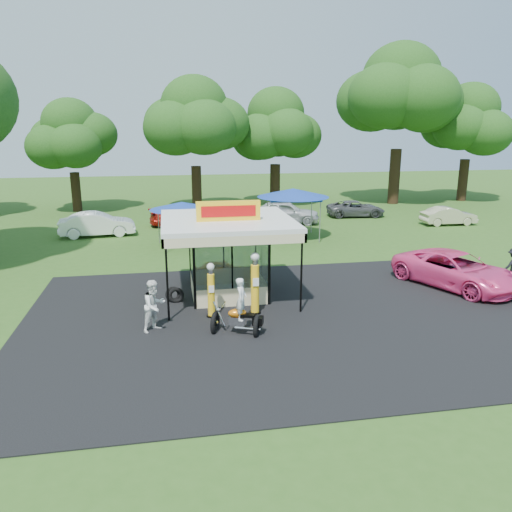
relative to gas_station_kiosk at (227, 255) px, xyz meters
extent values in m
plane|color=#2F551A|center=(2.00, -4.99, -1.78)|extent=(120.00, 120.00, 0.00)
cube|color=black|center=(2.00, -2.99, -1.76)|extent=(20.00, 14.00, 0.04)
cube|color=white|center=(0.00, 0.01, -1.75)|extent=(3.00, 3.00, 0.06)
cube|color=white|center=(0.00, 0.01, 1.51)|extent=(5.40, 5.40, 0.18)
cube|color=yellow|center=(0.00, -0.49, 2.00)|extent=(2.60, 0.25, 0.80)
cube|color=red|center=(0.00, -0.62, 2.00)|extent=(2.21, 0.02, 0.45)
cylinder|color=black|center=(-2.55, -2.54, -0.18)|extent=(0.08, 0.08, 3.20)
cylinder|color=black|center=(2.55, -2.54, -0.18)|extent=(0.08, 0.08, 3.20)
cylinder|color=black|center=(-0.93, -2.43, -1.74)|extent=(0.40, 0.40, 0.09)
cylinder|color=yellow|center=(-0.93, -2.43, -0.87)|extent=(0.27, 0.27, 1.65)
cylinder|color=silver|center=(-0.93, -2.43, 0.05)|extent=(0.18, 0.18, 0.18)
sphere|color=white|center=(-0.93, -2.43, 0.23)|extent=(0.29, 0.29, 0.29)
cube|color=white|center=(-0.93, -2.60, -0.59)|extent=(0.20, 0.02, 0.27)
cylinder|color=black|center=(0.76, -2.40, -1.73)|extent=(0.46, 0.46, 0.11)
cylinder|color=yellow|center=(0.76, -2.40, -0.73)|extent=(0.32, 0.32, 1.89)
cylinder|color=silver|center=(0.76, -2.40, 0.32)|extent=(0.21, 0.21, 0.21)
sphere|color=white|center=(0.76, -2.40, 0.53)|extent=(0.34, 0.34, 0.34)
cube|color=white|center=(0.76, -2.59, -0.42)|extent=(0.23, 0.02, 0.32)
torus|color=black|center=(-0.94, -3.88, -1.44)|extent=(0.46, 0.85, 0.85)
torus|color=black|center=(0.47, -4.42, -1.44)|extent=(0.46, 0.85, 0.85)
cube|color=silver|center=(-0.19, -4.17, -1.28)|extent=(0.62, 0.46, 0.30)
ellipsoid|color=#CF690E|center=(-0.19, -4.17, -1.00)|extent=(0.65, 0.36, 0.30)
cube|color=black|center=(0.14, -4.30, -1.06)|extent=(0.61, 0.44, 0.10)
cube|color=black|center=(0.50, -4.43, -1.23)|extent=(0.45, 0.45, 0.28)
cylinder|color=silver|center=(-0.80, -3.93, -1.08)|extent=(0.44, 0.22, 0.90)
cylinder|color=silver|center=(-0.66, -3.99, -0.72)|extent=(0.27, 0.58, 0.05)
sphere|color=silver|center=(-0.82, -3.92, -0.93)|extent=(0.16, 0.16, 0.16)
imported|color=white|center=(-0.05, -4.22, -0.47)|extent=(0.54, 0.65, 1.51)
torus|color=black|center=(-2.23, -0.56, -1.45)|extent=(0.67, 0.33, 0.68)
torus|color=black|center=(-2.34, -0.43, -1.45)|extent=(0.70, 0.42, 0.68)
imported|color=yellow|center=(0.00, 2.21, -1.30)|extent=(2.82, 1.13, 0.96)
imported|color=#FF4590|center=(10.30, -0.65, -0.99)|extent=(4.73, 6.30, 1.59)
imported|color=white|center=(-3.04, -3.37, -0.84)|extent=(1.16, 1.15, 1.89)
imported|color=white|center=(-7.04, 13.42, -0.98)|extent=(5.00, 2.18, 1.60)
imported|color=#A4140C|center=(-1.47, 16.18, -1.13)|extent=(4.76, 2.59, 1.31)
imported|color=silver|center=(6.18, 15.42, -0.92)|extent=(5.38, 2.98, 1.73)
imported|color=#4E4E50|center=(12.52, 17.36, -1.14)|extent=(4.76, 2.51, 1.28)
imported|color=#BEBA91|center=(18.00, 12.87, -1.12)|extent=(4.03, 1.46, 1.32)
cylinder|color=gray|center=(-2.79, 10.83, -0.71)|extent=(0.05, 0.05, 2.15)
cylinder|color=gray|center=(-0.31, 10.83, -0.71)|extent=(0.05, 0.05, 2.15)
cylinder|color=gray|center=(-2.79, 8.35, -0.71)|extent=(0.05, 0.05, 2.15)
cylinder|color=gray|center=(-0.31, 8.35, -0.71)|extent=(0.05, 0.05, 2.15)
cube|color=#173898|center=(-1.55, 9.59, 0.42)|extent=(2.68, 2.68, 0.11)
cone|color=#173898|center=(-1.55, 9.59, 0.69)|extent=(3.86, 3.86, 0.45)
cylinder|color=gray|center=(4.06, 12.14, -0.50)|extent=(0.06, 0.06, 2.56)
cylinder|color=gray|center=(7.06, 12.14, -0.50)|extent=(0.06, 0.06, 2.56)
cylinder|color=gray|center=(4.06, 9.14, -0.50)|extent=(0.06, 0.06, 2.56)
cylinder|color=gray|center=(7.06, 9.14, -0.50)|extent=(0.06, 0.06, 2.56)
cube|color=#173898|center=(5.56, 10.64, 0.84)|extent=(3.20, 3.20, 0.13)
cone|color=#173898|center=(5.56, 10.64, 1.18)|extent=(4.61, 4.61, 0.53)
cylinder|color=black|center=(-9.98, 24.02, -0.13)|extent=(0.78, 0.78, 3.30)
ellipsoid|color=#1C4714|center=(-9.98, 24.02, 4.07)|extent=(7.66, 7.66, 6.57)
cylinder|color=black|center=(0.10, 22.00, 0.14)|extent=(0.82, 0.82, 3.84)
ellipsoid|color=#1C4714|center=(0.10, 22.00, 5.13)|extent=(9.21, 9.21, 7.89)
cylinder|color=black|center=(7.46, 24.74, 0.06)|extent=(0.92, 0.92, 3.69)
ellipsoid|color=#1C4714|center=(7.46, 24.74, 4.77)|extent=(8.60, 8.60, 7.37)
cylinder|color=black|center=(18.54, 23.38, 0.73)|extent=(1.01, 1.01, 5.03)
ellipsoid|color=#1C4714|center=(18.54, 23.38, 7.17)|extent=(11.75, 11.75, 10.07)
cylinder|color=black|center=(26.00, 24.02, 0.20)|extent=(0.89, 0.89, 3.98)
ellipsoid|color=#1C4714|center=(26.00, 24.02, 5.18)|extent=(8.97, 8.97, 7.69)
camera|label=1|loc=(-2.43, -20.34, 5.34)|focal=35.00mm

